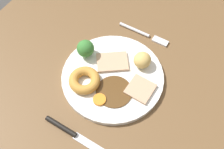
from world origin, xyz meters
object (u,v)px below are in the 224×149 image
(roast_potato_left, at_px, (142,60))
(meat_slice_under, at_px, (141,88))
(meat_slice_main, at_px, (112,62))
(yorkshire_pudding, at_px, (85,80))
(dinner_plate, at_px, (112,78))
(fork, at_px, (145,34))
(carrot_coin_front, at_px, (100,100))
(knife, at_px, (73,134))
(broccoli_floret, at_px, (85,49))

(roast_potato_left, bearing_deg, meat_slice_under, 26.57)
(meat_slice_main, distance_m, yorkshire_pudding, 0.09)
(dinner_plate, distance_m, meat_slice_main, 0.04)
(dinner_plate, height_order, yorkshire_pudding, yorkshire_pudding)
(yorkshire_pudding, height_order, fork, yorkshire_pudding)
(dinner_plate, height_order, carrot_coin_front, carrot_coin_front)
(meat_slice_main, height_order, roast_potato_left, roast_potato_left)
(dinner_plate, relative_size, fork, 1.72)
(dinner_plate, xyz_separation_m, meat_slice_under, (-0.01, 0.08, 0.01))
(knife, bearing_deg, yorkshire_pudding, 111.79)
(dinner_plate, height_order, meat_slice_main, meat_slice_main)
(meat_slice_main, relative_size, broccoli_floret, 1.58)
(broccoli_floret, bearing_deg, meat_slice_under, 84.86)
(meat_slice_under, relative_size, broccoli_floret, 1.22)
(roast_potato_left, bearing_deg, broccoli_floret, -70.54)
(fork, distance_m, knife, 0.35)
(broccoli_floret, relative_size, knife, 0.28)
(dinner_plate, bearing_deg, roast_potato_left, 147.06)
(roast_potato_left, xyz_separation_m, broccoli_floret, (0.05, -0.14, 0.01))
(meat_slice_under, xyz_separation_m, yorkshire_pudding, (0.06, -0.13, 0.01))
(meat_slice_main, distance_m, fork, 0.14)
(carrot_coin_front, bearing_deg, yorkshire_pudding, -110.76)
(carrot_coin_front, relative_size, knife, 0.17)
(fork, bearing_deg, roast_potato_left, -68.32)
(dinner_plate, xyz_separation_m, meat_slice_main, (-0.04, -0.02, 0.01))
(meat_slice_under, height_order, fork, meat_slice_under)
(knife, bearing_deg, dinner_plate, 90.04)
(roast_potato_left, xyz_separation_m, carrot_coin_front, (0.15, -0.04, -0.02))
(carrot_coin_front, distance_m, knife, 0.10)
(roast_potato_left, bearing_deg, fork, -157.03)
(yorkshire_pudding, bearing_deg, carrot_coin_front, 69.24)
(dinner_plate, height_order, roast_potato_left, roast_potato_left)
(dinner_plate, relative_size, meat_slice_main, 3.25)
(yorkshire_pudding, height_order, roast_potato_left, roast_potato_left)
(meat_slice_under, bearing_deg, broccoli_floret, -95.14)
(meat_slice_main, xyz_separation_m, roast_potato_left, (-0.04, 0.07, 0.02))
(carrot_coin_front, xyz_separation_m, knife, (0.10, -0.01, -0.01))
(meat_slice_main, bearing_deg, dinner_plate, 30.53)
(dinner_plate, bearing_deg, broccoli_floret, -103.30)
(roast_potato_left, distance_m, knife, 0.25)
(yorkshire_pudding, bearing_deg, meat_slice_main, 162.55)
(roast_potato_left, relative_size, broccoli_floret, 0.89)
(yorkshire_pudding, xyz_separation_m, carrot_coin_front, (0.02, 0.06, -0.01))
(carrot_coin_front, xyz_separation_m, broccoli_floret, (-0.10, -0.10, 0.02))
(meat_slice_under, bearing_deg, roast_potato_left, -153.43)
(dinner_plate, xyz_separation_m, knife, (0.17, 0.00, -0.00))
(yorkshire_pudding, xyz_separation_m, knife, (0.12, 0.05, -0.02))
(fork, bearing_deg, yorkshire_pudding, -104.30)
(meat_slice_main, distance_m, broccoli_floret, 0.08)
(yorkshire_pudding, xyz_separation_m, roast_potato_left, (-0.12, 0.10, 0.01))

